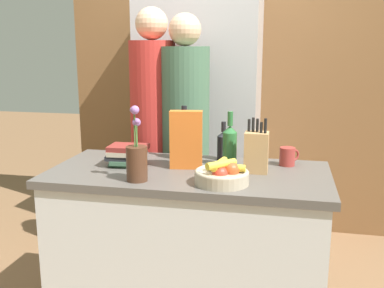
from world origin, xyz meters
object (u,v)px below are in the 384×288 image
Objects in this scene: flower_vase at (137,159)px; bottle_vinegar at (223,145)px; fruit_bowl at (222,175)px; bottle_wine at (230,145)px; person_in_blue at (185,133)px; bottle_oil at (184,138)px; cereal_box at (186,140)px; book_stack at (127,155)px; knife_block at (256,152)px; coffee_mug at (288,156)px; person_at_sink at (153,126)px; refrigerator at (200,120)px.

bottle_vinegar is at bearing 54.38° from flower_vase.
fruit_bowl is 0.86× the size of bottle_wine.
person_in_blue reaches higher than bottle_wine.
flower_vase reaches higher than bottle_oil.
cereal_box is 1.37× the size of book_stack.
bottle_oil is at bearing -171.08° from bottle_vinegar.
flower_vase is 0.58m from bottle_vinegar.
flower_vase is at bearing -125.62° from bottle_vinegar.
person_in_blue is at bearing 114.59° from fruit_bowl.
knife_block is at bearing -47.16° from bottle_vinegar.
coffee_mug is (0.51, 0.16, -0.10)m from cereal_box.
person_at_sink is at bearing 121.56° from cereal_box.
person_in_blue is (0.22, -0.03, -0.03)m from person_at_sink.
refrigerator is at bearing 124.24° from coffee_mug.
coffee_mug is 0.84m from book_stack.
flower_vase reaches higher than coffee_mug.
person_in_blue reaches higher than bottle_oil.
knife_block is at bearing 0.20° from cereal_box.
flower_vase is at bearing -91.37° from refrigerator.
person_in_blue reaches higher than book_stack.
knife_block is at bearing 1.68° from book_stack.
book_stack is (-0.82, -0.18, 0.01)m from coffee_mug.
person_at_sink is (-0.56, 0.79, 0.07)m from fruit_bowl.
bottle_wine is at bearing -67.17° from bottle_vinegar.
book_stack is (-0.14, 0.24, -0.05)m from flower_vase.
bottle_oil is at bearing -47.87° from person_at_sink.
bottle_vinegar is (-0.06, 0.44, 0.04)m from fruit_bowl.
book_stack is at bearing 119.20° from flower_vase.
book_stack is at bearing -143.13° from bottle_oil.
bottle_oil reaches higher than book_stack.
person_at_sink reaches higher than cereal_box.
coffee_mug is (0.29, 0.39, 0.01)m from fruit_bowl.
flower_vase is (-0.53, -0.26, -0.00)m from knife_block.
knife_block is 2.61× the size of coffee_mug.
refrigerator reaches higher than bottle_oil.
bottle_oil is at bearing 161.91° from bottle_wine.
bottle_vinegar is at bearing -71.51° from refrigerator.
bottle_wine is at bearing 147.90° from knife_block.
cereal_box is 0.55m from person_in_blue.
flower_vase is at bearing -74.04° from person_at_sink.
flower_vase reaches higher than book_stack.
bottle_wine is (0.36, -1.03, 0.05)m from refrigerator.
flower_vase is 0.28m from book_stack.
bottle_oil is (0.26, 0.20, 0.06)m from book_stack.
flower_vase is 1.66× the size of bottle_vinegar.
flower_vase is at bearing -105.99° from bottle_oil.
person_at_sink is at bearing 125.63° from fruit_bowl.
bottle_oil is (-0.41, 0.18, 0.01)m from knife_block.
bottle_vinegar is 0.13m from bottle_wine.
cereal_box is 0.19m from bottle_oil.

